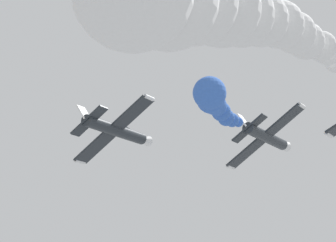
% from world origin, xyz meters
% --- Properties ---
extents(airplane_lead, '(8.06, 10.35, 5.75)m').
position_xyz_m(airplane_lead, '(5.42, 9.85, 85.74)').
color(airplane_lead, '#23282D').
extents(smoke_trail_lead, '(4.55, 13.09, 2.43)m').
position_xyz_m(smoke_trail_lead, '(7.29, -5.36, 85.37)').
color(smoke_trail_lead, blue).
extents(airplane_left_inner, '(8.12, 10.35, 5.65)m').
position_xyz_m(airplane_left_inner, '(-5.42, -0.18, 85.67)').
color(airplane_left_inner, '#23282D').
extents(smoke_trail_right_inner, '(3.54, 29.69, 7.41)m').
position_xyz_m(smoke_trail_right_inner, '(18.51, -27.41, 82.08)').
color(smoke_trail_right_inner, white).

